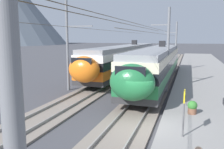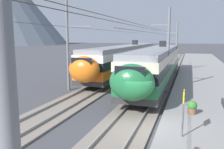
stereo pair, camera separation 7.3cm
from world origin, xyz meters
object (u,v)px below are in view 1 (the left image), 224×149
(catenary_mast_west, at_px, (5,95))
(potted_plant_platform_edge, at_px, (192,107))
(catenary_mast_mid, at_px, (167,49))
(train_near_platform, at_px, (157,63))
(catenary_mast_far_side, at_px, (69,45))
(platform_sign, at_px, (184,103))
(train_far_track, at_px, (127,57))
(catenary_mast_east, at_px, (175,47))

(catenary_mast_west, xyz_separation_m, potted_plant_platform_edge, (12.36, -2.21, -3.49))
(catenary_mast_mid, xyz_separation_m, potted_plant_platform_edge, (-6.45, -2.22, -3.13))
(train_near_platform, xyz_separation_m, catenary_mast_far_side, (-5.58, 7.37, 2.06))
(catenary_mast_west, bearing_deg, train_near_platform, 3.22)
(catenary_mast_mid, relative_size, platform_sign, 21.19)
(catenary_mast_mid, bearing_deg, platform_sign, -169.97)
(train_near_platform, height_order, platform_sign, train_near_platform)
(catenary_mast_west, xyz_separation_m, catenary_mast_far_side, (17.19, 8.65, -0.01))
(catenary_mast_far_side, relative_size, platform_sign, 21.19)
(train_far_track, height_order, catenary_mast_mid, catenary_mast_mid)
(catenary_mast_far_side, bearing_deg, train_near_platform, -52.87)
(train_near_platform, relative_size, catenary_mast_far_side, 0.53)
(train_far_track, xyz_separation_m, catenary_mast_east, (1.44, -6.44, 1.48))
(train_near_platform, bearing_deg, catenary_mast_mid, -162.19)
(train_near_platform, xyz_separation_m, train_far_track, (6.79, 5.17, 0.01))
(train_far_track, distance_m, catenary_mast_west, 30.32)
(catenary_mast_west, xyz_separation_m, catenary_mast_east, (30.99, 0.02, -0.59))
(train_near_platform, distance_m, catenary_mast_mid, 4.50)
(platform_sign, height_order, potted_plant_platform_edge, platform_sign)
(train_far_track, bearing_deg, potted_plant_platform_edge, -153.26)
(catenary_mast_mid, height_order, potted_plant_platform_edge, catenary_mast_mid)
(train_far_track, height_order, potted_plant_platform_edge, train_far_track)
(train_far_track, height_order, platform_sign, train_far_track)
(catenary_mast_mid, relative_size, potted_plant_platform_edge, 56.84)
(catenary_mast_far_side, xyz_separation_m, potted_plant_platform_edge, (-4.83, -10.86, -3.48))
(catenary_mast_mid, distance_m, catenary_mast_far_side, 8.80)
(catenary_mast_west, height_order, catenary_mast_east, catenary_mast_west)
(potted_plant_platform_edge, bearing_deg, catenary_mast_west, 169.87)
(catenary_mast_east, bearing_deg, potted_plant_platform_edge, -173.19)
(train_far_track, relative_size, catenary_mast_mid, 0.64)
(train_near_platform, relative_size, potted_plant_platform_edge, 30.04)
(catenary_mast_far_side, bearing_deg, potted_plant_platform_edge, -113.98)
(catenary_mast_far_side, bearing_deg, catenary_mast_east, -32.03)
(train_near_platform, distance_m, platform_sign, 14.33)
(train_far_track, bearing_deg, catenary_mast_mid, -149.05)
(train_near_platform, xyz_separation_m, catenary_mast_east, (8.22, -1.27, 1.49))
(train_near_platform, distance_m, catenary_mast_far_side, 9.47)
(train_near_platform, bearing_deg, train_far_track, 37.31)
(catenary_mast_east, distance_m, catenary_mast_far_side, 16.29)
(catenary_mast_mid, bearing_deg, catenary_mast_east, 0.03)
(catenary_mast_mid, bearing_deg, catenary_mast_far_side, 100.59)
(catenary_mast_mid, distance_m, potted_plant_platform_edge, 7.50)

